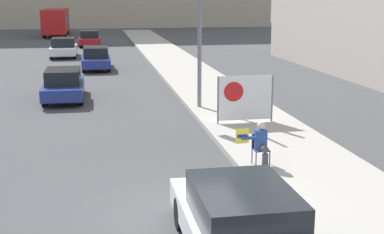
# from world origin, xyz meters

# --- Properties ---
(ground_plane) EXTENTS (160.00, 160.00, 0.00)m
(ground_plane) POSITION_xyz_m (0.00, 0.00, 0.00)
(ground_plane) COLOR #444447
(sidewalk_curb) EXTENTS (3.48, 90.00, 0.18)m
(sidewalk_curb) POSITION_xyz_m (3.67, 15.00, 0.09)
(sidewalk_curb) COLOR #A8A399
(sidewalk_curb) RESTS_ON ground_plane
(seated_protester) EXTENTS (0.91, 0.77, 1.18)m
(seated_protester) POSITION_xyz_m (2.48, 2.55, 0.80)
(seated_protester) COLOR #474C56
(seated_protester) RESTS_ON sidewalk_curb
(protest_banner) EXTENTS (2.01, 0.06, 1.67)m
(protest_banner) POSITION_xyz_m (3.40, 7.36, 1.06)
(protest_banner) COLOR slate
(protest_banner) RESTS_ON sidewalk_curb
(traffic_light_pole) EXTENTS (2.23, 1.99, 5.82)m
(traffic_light_pole) POSITION_xyz_m (1.65, 10.20, 4.04)
(traffic_light_pole) COLOR slate
(traffic_light_pole) RESTS_ON sidewalk_curb
(parked_car_curbside) EXTENTS (1.89, 4.38, 1.37)m
(parked_car_curbside) POSITION_xyz_m (0.72, -1.92, 0.69)
(parked_car_curbside) COLOR white
(parked_car_curbside) RESTS_ON ground_plane
(car_on_road_nearest) EXTENTS (1.71, 4.39, 1.40)m
(car_on_road_nearest) POSITION_xyz_m (-3.11, 13.73, 0.70)
(car_on_road_nearest) COLOR navy
(car_on_road_nearest) RESTS_ON ground_plane
(car_on_road_midblock) EXTENTS (1.71, 4.53, 1.43)m
(car_on_road_midblock) POSITION_xyz_m (-1.65, 23.75, 0.71)
(car_on_road_midblock) COLOR navy
(car_on_road_midblock) RESTS_ON ground_plane
(car_on_road_distant) EXTENTS (1.89, 4.20, 1.47)m
(car_on_road_distant) POSITION_xyz_m (-4.00, 30.91, 0.73)
(car_on_road_distant) COLOR white
(car_on_road_distant) RESTS_ON ground_plane
(car_on_road_far_lane) EXTENTS (1.87, 4.65, 1.45)m
(car_on_road_far_lane) POSITION_xyz_m (-2.13, 39.73, 0.73)
(car_on_road_far_lane) COLOR maroon
(car_on_road_far_lane) RESTS_ON ground_plane
(city_bus_on_road) EXTENTS (2.54, 10.14, 3.03)m
(city_bus_on_road) POSITION_xyz_m (-5.96, 53.43, 1.75)
(city_bus_on_road) COLOR red
(city_bus_on_road) RESTS_ON ground_plane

